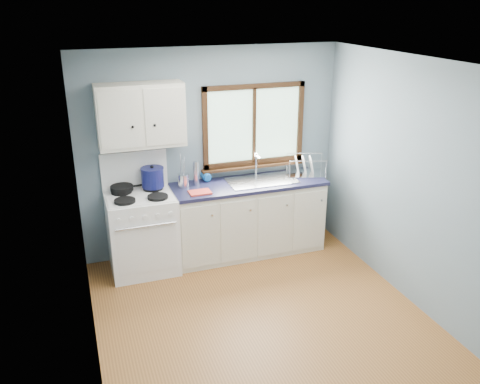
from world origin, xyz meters
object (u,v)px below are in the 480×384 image
object	(u,v)px
thermos	(196,173)
dish_rack	(305,169)
skillet	(122,188)
utensil_crock	(183,181)
base_cabinets	(248,221)
sink	(262,186)
gas_range	(142,230)
stockpot	(153,177)

from	to	relation	value
thermos	dish_rack	distance (m)	1.40
skillet	utensil_crock	distance (m)	0.71
base_cabinets	sink	world-z (taller)	sink
gas_range	thermos	xyz separation A→B (m)	(0.70, 0.15, 0.57)
sink	stockpot	bearing A→B (deg)	174.49
stockpot	dish_rack	bearing A→B (deg)	-2.04
skillet	stockpot	world-z (taller)	stockpot
utensil_crock	base_cabinets	bearing A→B (deg)	-6.57
gas_range	skillet	xyz separation A→B (m)	(-0.17, 0.15, 0.49)
thermos	dish_rack	size ratio (longest dim) A/B	0.51
skillet	stockpot	bearing A→B (deg)	-7.16
utensil_crock	skillet	bearing A→B (deg)	176.65
sink	thermos	world-z (taller)	sink
base_cabinets	skillet	size ratio (longest dim) A/B	4.63
thermos	utensil_crock	bearing A→B (deg)	-165.59
gas_range	skillet	size ratio (longest dim) A/B	3.41
gas_range	thermos	size ratio (longest dim) A/B	4.73
skillet	thermos	world-z (taller)	thermos
gas_range	thermos	bearing A→B (deg)	12.10
base_cabinets	sink	xyz separation A→B (m)	(0.18, -0.00, 0.45)
thermos	base_cabinets	bearing A→B (deg)	-12.22
gas_range	dish_rack	bearing A→B (deg)	2.08
stockpot	dish_rack	distance (m)	1.91
gas_range	sink	size ratio (longest dim) A/B	1.62
sink	skillet	xyz separation A→B (m)	(-1.65, 0.13, 0.13)
base_cabinets	thermos	bearing A→B (deg)	167.78
gas_range	sink	bearing A→B (deg)	0.71
utensil_crock	thermos	bearing A→B (deg)	14.41
sink	utensil_crock	distance (m)	0.97
base_cabinets	skillet	world-z (taller)	skillet
utensil_crock	dish_rack	world-z (taller)	utensil_crock
stockpot	utensil_crock	size ratio (longest dim) A/B	0.83
stockpot	thermos	size ratio (longest dim) A/B	1.21
sink	stockpot	world-z (taller)	stockpot
stockpot	skillet	bearing A→B (deg)	179.21
gas_range	base_cabinets	xyz separation A→B (m)	(1.31, 0.02, -0.08)
utensil_crock	dish_rack	distance (m)	1.56
gas_range	thermos	distance (m)	0.91
stockpot	utensil_crock	xyz separation A→B (m)	(0.35, -0.04, -0.07)
utensil_crock	dish_rack	xyz separation A→B (m)	(1.56, -0.03, -0.02)
sink	utensil_crock	world-z (taller)	utensil_crock
gas_range	utensil_crock	size ratio (longest dim) A/B	3.25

